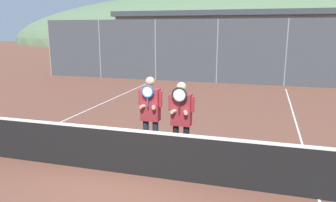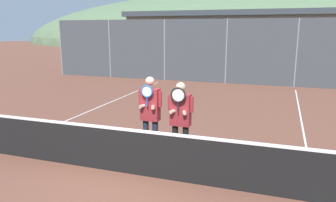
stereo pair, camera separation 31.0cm
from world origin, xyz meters
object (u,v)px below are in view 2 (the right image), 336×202
(car_left_of_center, at_px, (211,62))
(car_center, at_px, (305,66))
(player_center_left, at_px, (180,117))
(car_far_left, at_px, (124,59))
(player_leftmost, at_px, (150,112))

(car_left_of_center, height_order, car_center, car_left_of_center)
(player_center_left, xyz_separation_m, car_left_of_center, (-2.14, 13.36, -0.13))
(car_far_left, height_order, car_left_of_center, car_far_left)
(player_center_left, distance_m, car_left_of_center, 13.53)
(player_leftmost, relative_size, player_center_left, 1.04)
(car_far_left, bearing_deg, player_center_left, -58.87)
(player_leftmost, distance_m, car_far_left, 14.69)
(player_leftmost, height_order, car_far_left, player_leftmost)
(car_far_left, bearing_deg, car_left_of_center, 4.64)
(car_left_of_center, bearing_deg, car_center, -1.83)
(player_leftmost, height_order, car_left_of_center, player_leftmost)
(car_left_of_center, xyz_separation_m, car_center, (5.32, -0.17, -0.06))
(car_center, bearing_deg, player_leftmost, -106.46)
(player_leftmost, bearing_deg, car_center, 73.54)
(player_center_left, height_order, car_left_of_center, car_left_of_center)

